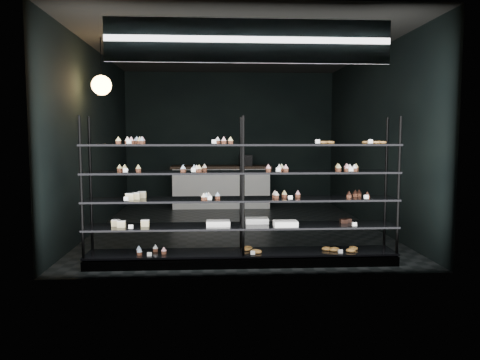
% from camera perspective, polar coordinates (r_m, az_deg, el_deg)
% --- Properties ---
extents(room, '(5.01, 6.01, 3.20)m').
position_cam_1_polar(room, '(8.42, -0.46, 4.93)').
color(room, black).
rests_on(room, ground).
extents(display_shelf, '(4.00, 0.50, 1.91)m').
position_cam_1_polar(display_shelf, '(6.06, 0.04, -4.43)').
color(display_shelf, black).
rests_on(display_shelf, room).
extents(signage, '(3.30, 0.05, 0.50)m').
position_cam_1_polar(signage, '(5.61, 1.13, 16.58)').
color(signage, '#0D1F45').
rests_on(signage, room).
extents(pendant_lamp, '(0.30, 0.30, 0.88)m').
position_cam_1_polar(pendant_lamp, '(7.70, -16.53, 11.03)').
color(pendant_lamp, black).
rests_on(pendant_lamp, room).
extents(service_counter, '(2.32, 0.65, 1.23)m').
position_cam_1_polar(service_counter, '(10.97, -2.26, -0.73)').
color(service_counter, silver).
rests_on(service_counter, room).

